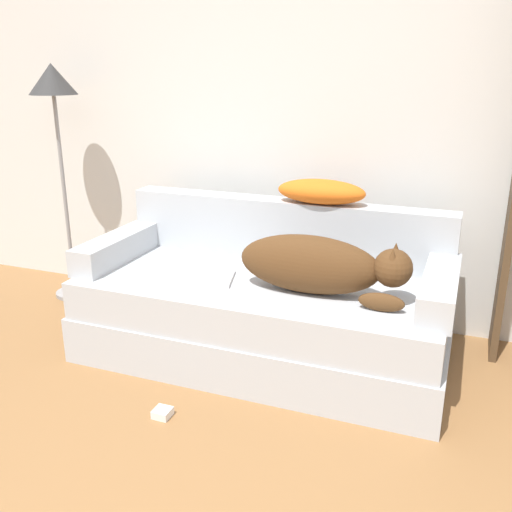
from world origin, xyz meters
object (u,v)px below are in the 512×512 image
object	(u,v)px
throw_pillow	(321,192)
floor_lamp	(55,105)
power_adapter	(163,413)
couch	(263,319)
dog	(320,265)
laptop	(199,278)

from	to	relation	value
throw_pillow	floor_lamp	size ratio (longest dim) A/B	0.32
floor_lamp	power_adapter	distance (m)	2.00
throw_pillow	floor_lamp	world-z (taller)	floor_lamp
throw_pillow	floor_lamp	distance (m)	1.70
couch	throw_pillow	world-z (taller)	throw_pillow
dog	floor_lamp	distance (m)	1.93
dog	floor_lamp	size ratio (longest dim) A/B	0.55
couch	floor_lamp	bearing A→B (deg)	166.87
laptop	floor_lamp	bearing A→B (deg)	143.08
couch	power_adapter	xyz separation A→B (m)	(-0.21, -0.67, -0.19)
dog	floor_lamp	bearing A→B (deg)	166.39
dog	laptop	world-z (taller)	dog
laptop	power_adapter	bearing A→B (deg)	-96.47
dog	laptop	size ratio (longest dim) A/B	2.09
throw_pillow	power_adapter	bearing A→B (deg)	-111.74
floor_lamp	power_adapter	size ratio (longest dim) A/B	19.66
dog	throw_pillow	size ratio (longest dim) A/B	1.72
couch	dog	xyz separation A→B (m)	(0.31, -0.09, 0.36)
couch	floor_lamp	size ratio (longest dim) A/B	1.26
throw_pillow	floor_lamp	bearing A→B (deg)	-179.76
throw_pillow	power_adapter	world-z (taller)	throw_pillow
laptop	power_adapter	size ratio (longest dim) A/B	5.20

